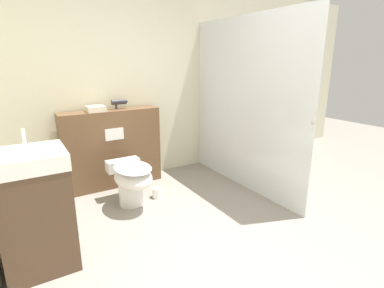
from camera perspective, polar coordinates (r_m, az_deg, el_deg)
ground_plane at (r=2.50m, az=12.32°, el=-22.60°), size 12.00×12.00×0.00m
wall_back at (r=4.00m, az=-10.72°, el=11.35°), size 8.00×0.06×2.50m
partition_panel at (r=3.83m, az=-14.94°, el=-0.84°), size 1.18×0.28×0.96m
shower_glass at (r=3.64m, az=9.97°, el=7.25°), size 0.04×1.98×2.03m
toilet at (r=3.29m, az=-11.46°, el=-6.66°), size 0.38×0.66×0.47m
sink_vanity at (r=2.55m, az=-27.60°, el=-11.15°), size 0.49×0.48×1.06m
hair_drier at (r=3.78m, az=-13.66°, el=7.75°), size 0.21×0.06×0.12m
folded_towel at (r=3.66m, az=-17.91°, el=6.40°), size 0.20×0.19×0.06m
spare_toilet_roll at (r=3.52m, az=-6.69°, el=-9.21°), size 0.10×0.10×0.12m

